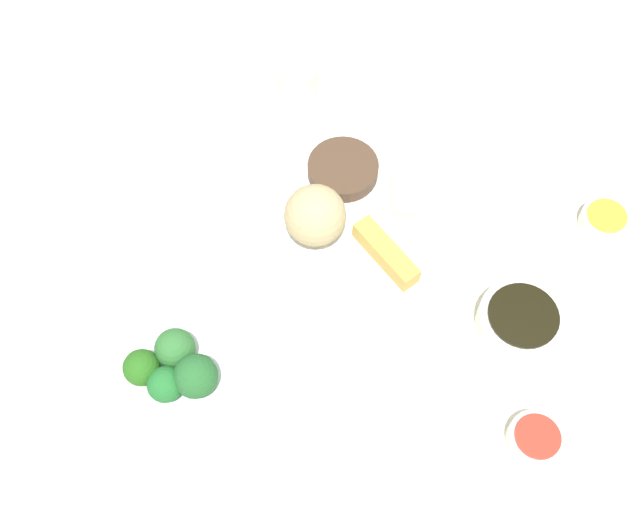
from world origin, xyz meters
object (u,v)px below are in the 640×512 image
(sauce_ramekin_hot_mustard, at_px, (604,221))
(main_plate, at_px, (365,218))
(broccoli_plate, at_px, (188,373))
(sauce_ramekin_sweet_and_sour, at_px, (535,439))
(soy_sauce_bowl, at_px, (520,321))
(teacup, at_px, (297,77))

(sauce_ramekin_hot_mustard, bearing_deg, main_plate, 12.42)
(broccoli_plate, height_order, sauce_ramekin_hot_mustard, sauce_ramekin_hot_mustard)
(main_plate, height_order, sauce_ramekin_sweet_and_sour, sauce_ramekin_sweet_and_sour)
(soy_sauce_bowl, bearing_deg, main_plate, -26.14)
(soy_sauce_bowl, bearing_deg, teacup, -40.85)
(soy_sauce_bowl, xyz_separation_m, sauce_ramekin_sweet_and_sour, (-0.03, 0.15, -0.01))
(soy_sauce_bowl, bearing_deg, sauce_ramekin_hot_mustard, -118.33)
(soy_sauce_bowl, distance_m, teacup, 0.50)
(broccoli_plate, relative_size, sauce_ramekin_sweet_and_sour, 3.24)
(teacup, bearing_deg, sauce_ramekin_hot_mustard, 163.12)
(soy_sauce_bowl, relative_size, sauce_ramekin_sweet_and_sour, 1.66)
(sauce_ramekin_hot_mustard, bearing_deg, teacup, -16.88)
(broccoli_plate, bearing_deg, teacup, -91.83)
(sauce_ramekin_hot_mustard, bearing_deg, soy_sauce_bowl, 61.67)
(soy_sauce_bowl, xyz_separation_m, sauce_ramekin_hot_mustard, (-0.10, -0.18, -0.01))
(sauce_ramekin_sweet_and_sour, bearing_deg, teacup, -48.94)
(teacup, bearing_deg, soy_sauce_bowl, 139.15)
(broccoli_plate, distance_m, sauce_ramekin_hot_mustard, 0.60)
(sauce_ramekin_sweet_and_sour, bearing_deg, broccoli_plate, 2.21)
(sauce_ramekin_sweet_and_sour, bearing_deg, main_plate, -44.69)
(broccoli_plate, xyz_separation_m, teacup, (-0.02, -0.49, 0.02))
(teacup, bearing_deg, main_plate, 125.17)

